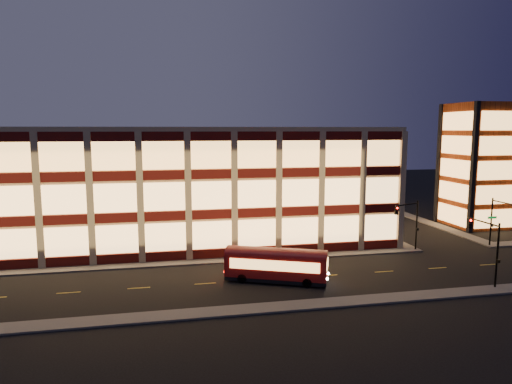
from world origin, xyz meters
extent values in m
plane|color=black|center=(0.00, 0.00, 0.00)|extent=(200.00, 200.00, 0.00)
cube|color=#514F4C|center=(-3.00, 1.00, 0.07)|extent=(54.00, 2.00, 0.15)
cube|color=#514F4C|center=(23.00, 17.00, 0.07)|extent=(2.00, 30.00, 0.15)
cube|color=#514F4C|center=(34.00, 17.00, 0.07)|extent=(2.00, 30.00, 0.15)
cube|color=#514F4C|center=(0.00, -13.00, 0.07)|extent=(100.00, 2.00, 0.15)
cube|color=tan|center=(-3.00, 17.00, 7.00)|extent=(50.00, 30.00, 14.00)
cube|color=tan|center=(-3.00, 17.00, 14.25)|extent=(50.40, 30.40, 0.50)
cube|color=#470C0A|center=(-3.00, 1.88, 0.65)|extent=(50.10, 0.25, 1.00)
cube|color=#F2B165|center=(-3.00, 1.90, 2.75)|extent=(49.00, 0.20, 3.00)
cube|color=#470C0A|center=(22.12, 17.00, 0.65)|extent=(0.25, 30.10, 1.00)
cube|color=#F2B165|center=(22.10, 17.00, 2.75)|extent=(0.20, 29.00, 3.00)
cube|color=#470C0A|center=(-3.00, 1.88, 5.05)|extent=(50.10, 0.25, 1.00)
cube|color=#F2B165|center=(-3.00, 1.90, 7.15)|extent=(49.00, 0.20, 3.00)
cube|color=#470C0A|center=(22.12, 17.00, 5.05)|extent=(0.25, 30.10, 1.00)
cube|color=#F2B165|center=(22.10, 17.00, 7.15)|extent=(0.20, 29.00, 3.00)
cube|color=#470C0A|center=(-3.00, 1.88, 9.45)|extent=(50.10, 0.25, 1.00)
cube|color=#F2B165|center=(-3.00, 1.90, 11.55)|extent=(49.00, 0.20, 3.00)
cube|color=#470C0A|center=(22.12, 17.00, 9.45)|extent=(0.25, 30.10, 1.00)
cube|color=#F2B165|center=(22.10, 17.00, 11.55)|extent=(0.20, 29.00, 3.00)
cube|color=#8C3814|center=(40.00, 12.00, 9.00)|extent=(8.00, 8.00, 18.00)
cube|color=black|center=(36.00, 8.00, 9.00)|extent=(0.60, 0.60, 18.00)
cube|color=black|center=(36.00, 16.00, 9.00)|extent=(0.60, 0.60, 18.00)
cube|color=black|center=(44.00, 16.00, 9.00)|extent=(0.60, 0.60, 18.00)
cube|color=#FFB059|center=(40.00, 7.92, 1.80)|extent=(6.60, 0.16, 2.60)
cube|color=#FFB059|center=(35.92, 12.00, 1.80)|extent=(0.16, 6.60, 2.60)
cube|color=#FFB059|center=(40.00, 7.92, 5.20)|extent=(6.60, 0.16, 2.60)
cube|color=#FFB059|center=(35.92, 12.00, 5.20)|extent=(0.16, 6.60, 2.60)
cube|color=#FFB059|center=(40.00, 7.92, 8.60)|extent=(6.60, 0.16, 2.60)
cube|color=#FFB059|center=(35.92, 12.00, 8.60)|extent=(0.16, 6.60, 2.60)
cube|color=#FFB059|center=(40.00, 7.92, 12.00)|extent=(6.60, 0.16, 2.60)
cube|color=#FFB059|center=(35.92, 12.00, 12.00)|extent=(0.16, 6.60, 2.60)
cube|color=#FFB059|center=(40.00, 7.92, 15.40)|extent=(6.60, 0.16, 2.60)
cube|color=#FFB059|center=(35.92, 12.00, 15.40)|extent=(0.16, 6.60, 2.60)
cylinder|color=black|center=(23.50, 0.80, 3.00)|extent=(0.18, 0.18, 6.00)
cylinder|color=black|center=(21.75, 0.05, 5.70)|extent=(3.56, 1.63, 0.14)
cube|color=black|center=(20.00, -0.70, 5.20)|extent=(0.32, 0.32, 0.95)
sphere|color=#FF0C05|center=(20.00, -0.88, 5.50)|extent=(0.20, 0.20, 0.20)
cube|color=black|center=(23.50, 0.60, 2.60)|extent=(0.25, 0.18, 0.28)
cylinder|color=black|center=(33.50, 0.80, 3.00)|extent=(0.18, 0.18, 6.00)
cylinder|color=black|center=(33.50, -1.20, 5.70)|extent=(0.14, 4.00, 0.14)
cube|color=black|center=(33.50, 0.60, 2.60)|extent=(0.25, 0.18, 0.28)
cube|color=#0C7226|center=(33.50, 0.65, 3.60)|extent=(1.20, 0.06, 0.28)
cylinder|color=black|center=(23.50, -12.50, 3.00)|extent=(0.18, 0.18, 6.00)
cylinder|color=black|center=(23.50, -10.50, 5.70)|extent=(0.14, 4.00, 0.14)
cube|color=black|center=(23.50, -8.50, 5.20)|extent=(0.32, 0.32, 0.95)
sphere|color=#FF0C05|center=(23.50, -8.68, 5.50)|extent=(0.20, 0.20, 0.20)
cube|color=black|center=(23.50, -12.70, 2.60)|extent=(0.25, 0.18, 0.28)
cube|color=#960908|center=(4.60, -6.70, 1.61)|extent=(9.65, 5.95, 2.18)
cube|color=black|center=(4.60, -6.70, 0.33)|extent=(9.65, 5.95, 0.33)
cylinder|color=black|center=(1.40, -6.45, 0.43)|extent=(0.90, 0.60, 0.85)
cylinder|color=black|center=(2.23, -4.54, 0.43)|extent=(0.90, 0.60, 0.85)
cylinder|color=black|center=(6.98, -8.87, 0.43)|extent=(0.90, 0.60, 0.85)
cylinder|color=black|center=(7.81, -6.95, 0.43)|extent=(0.90, 0.60, 0.85)
cube|color=#FFB059|center=(4.12, -7.82, 1.90)|extent=(7.69, 3.38, 0.95)
cube|color=#FFB059|center=(5.09, -5.59, 1.90)|extent=(7.69, 3.38, 0.95)
camera|label=1|loc=(-5.51, -46.94, 14.25)|focal=32.00mm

